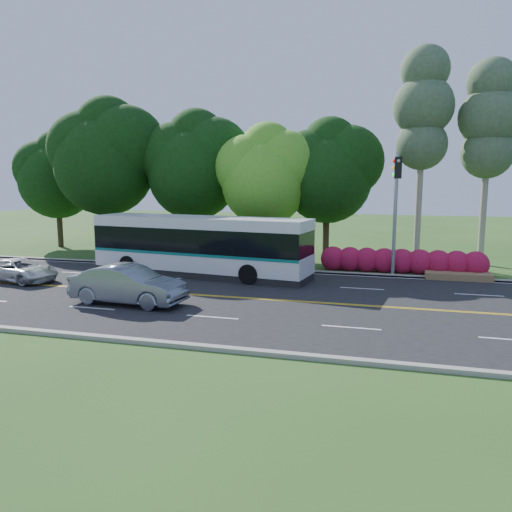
% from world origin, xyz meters
% --- Properties ---
extents(ground, '(120.00, 120.00, 0.00)m').
position_xyz_m(ground, '(0.00, 0.00, 0.00)').
color(ground, '#274F1A').
rests_on(ground, ground).
extents(road, '(60.00, 14.00, 0.02)m').
position_xyz_m(road, '(0.00, 0.00, 0.01)').
color(road, black).
rests_on(road, ground).
extents(curb_north, '(60.00, 0.30, 0.15)m').
position_xyz_m(curb_north, '(0.00, 7.15, 0.07)').
color(curb_north, gray).
rests_on(curb_north, ground).
extents(curb_south, '(60.00, 0.30, 0.15)m').
position_xyz_m(curb_south, '(0.00, -7.15, 0.07)').
color(curb_south, gray).
rests_on(curb_south, ground).
extents(grass_verge, '(60.00, 4.00, 0.10)m').
position_xyz_m(grass_verge, '(0.00, 9.00, 0.05)').
color(grass_verge, '#274F1A').
rests_on(grass_verge, ground).
extents(lane_markings, '(57.60, 13.82, 0.00)m').
position_xyz_m(lane_markings, '(-0.09, 0.00, 0.02)').
color(lane_markings, gold).
rests_on(lane_markings, road).
extents(tree_row, '(44.70, 9.10, 13.84)m').
position_xyz_m(tree_row, '(-5.15, 12.13, 6.73)').
color(tree_row, black).
rests_on(tree_row, ground).
extents(bougainvillea_hedge, '(9.50, 2.25, 1.50)m').
position_xyz_m(bougainvillea_hedge, '(7.18, 8.15, 0.72)').
color(bougainvillea_hedge, maroon).
rests_on(bougainvillea_hedge, ground).
extents(traffic_signal, '(0.42, 6.10, 7.00)m').
position_xyz_m(traffic_signal, '(6.49, 5.40, 4.67)').
color(traffic_signal, gray).
rests_on(traffic_signal, ground).
extents(transit_bus, '(13.12, 4.51, 3.37)m').
position_xyz_m(transit_bus, '(-4.26, 4.78, 1.69)').
color(transit_bus, silver).
rests_on(transit_bus, road).
extents(sedan, '(5.32, 2.19, 1.71)m').
position_xyz_m(sedan, '(-4.83, -2.40, 0.88)').
color(sedan, slate).
rests_on(sedan, road).
extents(suv, '(4.66, 2.70, 1.22)m').
position_xyz_m(suv, '(-13.04, 0.52, 0.63)').
color(suv, silver).
rests_on(suv, road).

